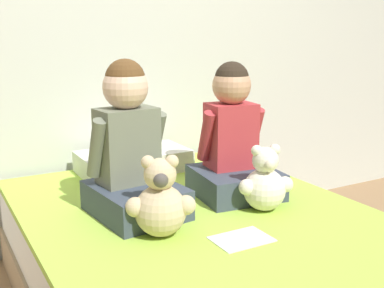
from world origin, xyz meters
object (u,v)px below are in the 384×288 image
child_on_right (233,142)px  pillow_at_headboard (134,161)px  teddy_bear_held_by_left_child (161,202)px  teddy_bear_held_by_right_child (265,183)px  bed (209,271)px  child_on_left (130,151)px  sign_card (242,239)px

child_on_right → pillow_at_headboard: 0.64m
teddy_bear_held_by_left_child → teddy_bear_held_by_right_child: teddy_bear_held_by_left_child is taller
bed → teddy_bear_held_by_left_child: bearing=-169.6°
child_on_right → child_on_left: bearing=-173.9°
child_on_left → child_on_right: child_on_left is taller
child_on_right → teddy_bear_held_by_right_child: child_on_right is taller
child_on_left → pillow_at_headboard: bearing=60.4°
teddy_bear_held_by_left_child → pillow_at_headboard: teddy_bear_held_by_left_child is taller
teddy_bear_held_by_left_child → child_on_right: bearing=51.3°
child_on_left → sign_card: 0.57m
bed → pillow_at_headboard: (0.00, 0.78, 0.28)m
child_on_left → teddy_bear_held_by_right_child: bearing=-33.3°
bed → teddy_bear_held_by_left_child: (-0.24, -0.04, 0.36)m
teddy_bear_held_by_left_child → teddy_bear_held_by_right_child: 0.49m
child_on_left → teddy_bear_held_by_left_child: bearing=-95.6°
teddy_bear_held_by_left_child → sign_card: (0.24, -0.18, -0.13)m
teddy_bear_held_by_left_child → sign_card: teddy_bear_held_by_left_child is taller
teddy_bear_held_by_right_child → pillow_at_headboard: size_ratio=0.49×
teddy_bear_held_by_right_child → sign_card: 0.34m
child_on_left → child_on_right: 0.50m
bed → child_on_right: child_on_right is taller
child_on_left → sign_card: bearing=-67.9°
child_on_right → teddy_bear_held_by_left_child: child_on_right is taller
sign_card → child_on_right: bearing=60.3°
teddy_bear_held_by_right_child → child_on_right: bearing=105.4°
pillow_at_headboard → child_on_right: bearing=-65.2°
bed → teddy_bear_held_by_left_child: teddy_bear_held_by_left_child is taller
bed → child_on_left: (-0.24, 0.23, 0.49)m
child_on_right → teddy_bear_held_by_left_child: size_ratio=1.98×
pillow_at_headboard → bed: bearing=-90.0°
pillow_at_headboard → sign_card: 1.01m
teddy_bear_held_by_left_child → child_on_left: bearing=113.4°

